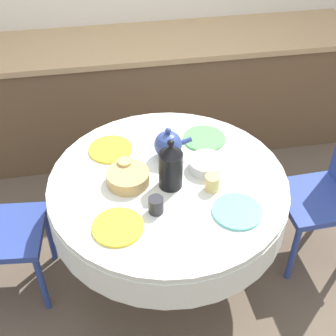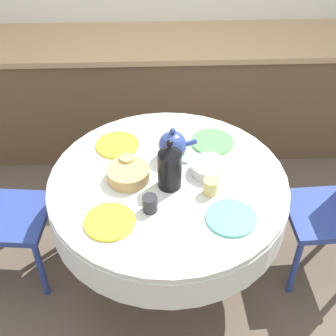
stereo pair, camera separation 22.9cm
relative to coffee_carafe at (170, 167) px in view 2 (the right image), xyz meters
name	(u,v)px [view 2 (the right image)]	position (x,y,z in m)	size (l,w,h in m)	color
ground_plane	(168,273)	(-0.01, 0.04, -0.89)	(12.00, 12.00, 0.00)	brown
kitchen_counter	(161,93)	(-0.01, 1.40, -0.45)	(3.24, 0.64, 0.88)	brown
dining_table	(168,198)	(-0.01, 0.04, -0.25)	(1.22, 1.22, 0.77)	olive
plate_near_left	(110,222)	(-0.28, -0.24, -0.11)	(0.24, 0.24, 0.01)	yellow
cup_near_left	(150,204)	(-0.10, -0.17, -0.08)	(0.07, 0.07, 0.08)	#28282D
plate_near_right	(231,218)	(0.27, -0.24, -0.11)	(0.24, 0.24, 0.01)	#60BCB7
cup_near_right	(210,187)	(0.19, -0.06, -0.08)	(0.07, 0.07, 0.08)	#DBB766
plate_far_left	(117,145)	(-0.27, 0.33, -0.11)	(0.24, 0.24, 0.01)	yellow
cup_far_left	(127,163)	(-0.21, 0.13, -0.08)	(0.07, 0.07, 0.08)	#DBB766
plate_far_right	(212,142)	(0.25, 0.34, -0.11)	(0.24, 0.24, 0.01)	#5BA85B
cup_far_right	(179,147)	(0.06, 0.25, -0.08)	(0.07, 0.07, 0.08)	#5BA39E
coffee_carafe	(170,167)	(0.00, 0.00, 0.00)	(0.12, 0.12, 0.28)	black
teapot	(173,145)	(0.03, 0.21, -0.03)	(0.20, 0.15, 0.19)	#33478E
bread_basket	(128,174)	(-0.20, 0.05, -0.09)	(0.21, 0.21, 0.07)	tan
fruit_bowl	(209,168)	(0.20, 0.09, -0.09)	(0.18, 0.18, 0.06)	silver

